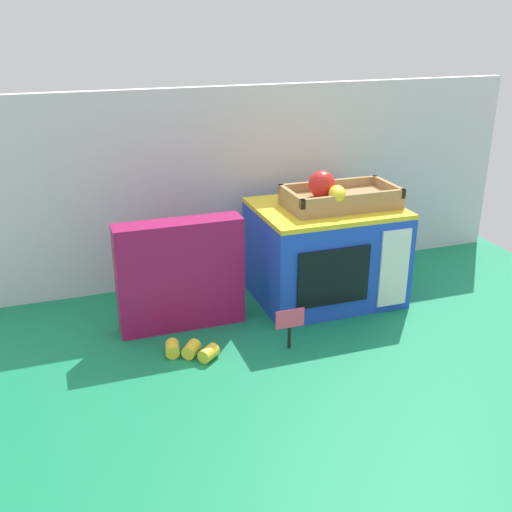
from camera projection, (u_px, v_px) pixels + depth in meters
The scene contains 7 objects.
ground_plane at pixel (286, 309), 1.62m from camera, with size 1.70×1.70×0.00m, color #147A4C.
display_back_panel at pixel (253, 183), 1.75m from camera, with size 1.61×0.03×0.55m, color silver.
toy_microwave at pixel (325, 252), 1.65m from camera, with size 0.37×0.30×0.26m.
food_groups_crate at pixel (337, 196), 1.58m from camera, with size 0.29×0.17×0.10m.
cookie_set_box at pixel (180, 275), 1.48m from camera, with size 0.31×0.07×0.28m.
price_sign at pixel (290, 323), 1.40m from camera, with size 0.07×0.01×0.10m.
loose_toy_banana at pixel (191, 350), 1.39m from camera, with size 0.12×0.10×0.03m.
Camera 1 is at (-0.55, -1.34, 0.73)m, focal length 42.67 mm.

